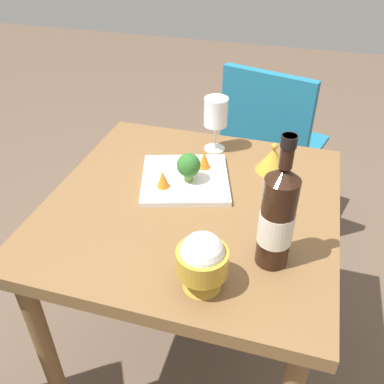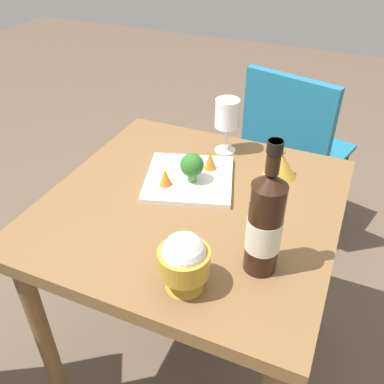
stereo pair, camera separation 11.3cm
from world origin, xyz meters
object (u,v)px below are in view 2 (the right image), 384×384
at_px(broccoli_floret, 192,166).
at_px(carrot_garnish_left, 210,161).
at_px(chair_near_window, 291,142).
at_px(carrot_garnish_right, 165,177).
at_px(wine_glass, 227,115).
at_px(rice_bowl, 184,261).
at_px(rice_bowl_lid, 281,165).
at_px(wine_bottle, 265,223).
at_px(serving_plate, 189,179).

xyz_separation_m(broccoli_floret, carrot_garnish_left, (-0.08, 0.02, -0.02)).
height_order(chair_near_window, carrot_garnish_right, chair_near_window).
bearing_deg(carrot_garnish_left, wine_glass, -179.33).
relative_size(rice_bowl, broccoli_floret, 1.65).
distance_m(broccoli_floret, carrot_garnish_left, 0.09).
relative_size(wine_glass, rice_bowl, 1.26).
height_order(wine_glass, rice_bowl, wine_glass).
distance_m(rice_bowl_lid, carrot_garnish_left, 0.21).
bearing_deg(broccoli_floret, rice_bowl_lid, 123.71).
distance_m(chair_near_window, wine_bottle, 1.05).
bearing_deg(carrot_garnish_right, wine_glass, 163.04).
distance_m(wine_glass, carrot_garnish_right, 0.30).
bearing_deg(chair_near_window, rice_bowl, -75.34).
bearing_deg(carrot_garnish_right, carrot_garnish_left, 146.82).
bearing_deg(broccoli_floret, carrot_garnish_right, -49.80).
bearing_deg(chair_near_window, rice_bowl_lid, -68.12).
height_order(chair_near_window, rice_bowl_lid, chair_near_window).
height_order(rice_bowl_lid, broccoli_floret, broccoli_floret).
bearing_deg(rice_bowl_lid, rice_bowl, -9.62).
height_order(chair_near_window, wine_glass, wine_glass).
relative_size(wine_glass, carrot_garnish_right, 3.43).
bearing_deg(rice_bowl_lid, carrot_garnish_right, -54.81).
height_order(chair_near_window, rice_bowl, rice_bowl).
distance_m(chair_near_window, wine_glass, 0.64).
bearing_deg(wine_bottle, carrot_garnish_right, -119.70).
relative_size(rice_bowl, carrot_garnish_left, 2.61).
bearing_deg(rice_bowl, wine_bottle, 131.49).
relative_size(wine_glass, broccoli_floret, 2.09).
relative_size(chair_near_window, broccoli_floret, 9.91).
relative_size(wine_bottle, wine_glass, 1.82).
xyz_separation_m(rice_bowl, carrot_garnish_left, (-0.44, -0.11, -0.03)).
relative_size(serving_plate, broccoli_floret, 3.65).
distance_m(wine_bottle, carrot_garnish_right, 0.39).
relative_size(chair_near_window, rice_bowl, 6.00).
relative_size(rice_bowl, serving_plate, 0.45).
distance_m(rice_bowl_lid, carrot_garnish_right, 0.34).
distance_m(rice_bowl_lid, broccoli_floret, 0.27).
xyz_separation_m(rice_bowl_lid, carrot_garnish_right, (0.20, -0.28, 0.00)).
bearing_deg(wine_glass, serving_plate, -10.43).
xyz_separation_m(broccoli_floret, carrot_garnish_right, (0.05, -0.06, -0.02)).
bearing_deg(chair_near_window, serving_plate, -87.31).
height_order(rice_bowl, serving_plate, rice_bowl).
xyz_separation_m(rice_bowl_lid, broccoli_floret, (0.15, -0.22, 0.03)).
bearing_deg(chair_near_window, broccoli_floret, -85.98).
distance_m(chair_near_window, serving_plate, 0.79).
bearing_deg(serving_plate, rice_bowl_lid, 119.44).
xyz_separation_m(rice_bowl, broccoli_floret, (-0.36, -0.14, -0.01)).
relative_size(chair_near_window, carrot_garnish_right, 16.31).
relative_size(wine_bottle, rice_bowl_lid, 3.25).
height_order(wine_bottle, carrot_garnish_right, wine_bottle).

